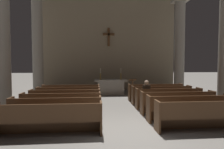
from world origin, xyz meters
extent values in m
plane|color=gray|center=(0.00, 0.00, 0.00)|extent=(80.00, 80.00, 0.00)
cube|color=brown|center=(-2.34, 0.00, 0.42)|extent=(2.91, 0.40, 0.05)
cube|color=brown|center=(-2.34, -0.23, 0.70)|extent=(2.91, 0.05, 0.50)
cube|color=brown|center=(-2.34, 0.18, 0.20)|extent=(2.91, 0.04, 0.40)
cube|color=brown|center=(-0.85, -0.02, 0.47)|extent=(0.06, 0.50, 0.95)
cube|color=brown|center=(-2.34, 0.98, 0.42)|extent=(2.91, 0.40, 0.05)
cube|color=brown|center=(-2.34, 0.76, 0.70)|extent=(2.91, 0.05, 0.50)
cube|color=brown|center=(-2.34, 1.16, 0.20)|extent=(2.91, 0.04, 0.40)
cube|color=brown|center=(-0.85, 0.96, 0.47)|extent=(0.06, 0.50, 0.95)
cube|color=brown|center=(-3.83, 0.96, 0.47)|extent=(0.06, 0.50, 0.95)
cube|color=brown|center=(-2.34, 1.96, 0.42)|extent=(2.91, 0.40, 0.05)
cube|color=brown|center=(-2.34, 1.74, 0.70)|extent=(2.91, 0.05, 0.50)
cube|color=brown|center=(-2.34, 2.14, 0.20)|extent=(2.91, 0.04, 0.40)
cube|color=brown|center=(-0.85, 1.94, 0.47)|extent=(0.06, 0.50, 0.95)
cube|color=brown|center=(-3.83, 1.94, 0.47)|extent=(0.06, 0.50, 0.95)
cube|color=brown|center=(-2.34, 2.94, 0.42)|extent=(2.91, 0.40, 0.05)
cube|color=brown|center=(-2.34, 2.72, 0.70)|extent=(2.91, 0.05, 0.50)
cube|color=brown|center=(-2.34, 3.12, 0.20)|extent=(2.91, 0.04, 0.40)
cube|color=brown|center=(-0.85, 2.92, 0.47)|extent=(0.06, 0.50, 0.95)
cube|color=brown|center=(-3.83, 2.92, 0.47)|extent=(0.06, 0.50, 0.95)
cube|color=brown|center=(-2.34, 3.92, 0.42)|extent=(2.91, 0.40, 0.05)
cube|color=brown|center=(-2.34, 3.70, 0.70)|extent=(2.91, 0.05, 0.50)
cube|color=brown|center=(-2.34, 4.10, 0.20)|extent=(2.91, 0.04, 0.40)
cube|color=brown|center=(-0.85, 3.90, 0.47)|extent=(0.06, 0.50, 0.95)
cube|color=brown|center=(-3.83, 3.90, 0.47)|extent=(0.06, 0.50, 0.95)
cube|color=brown|center=(-2.34, 4.90, 0.42)|extent=(2.91, 0.40, 0.05)
cube|color=brown|center=(-2.34, 4.68, 0.70)|extent=(2.91, 0.05, 0.50)
cube|color=brown|center=(-2.34, 5.08, 0.20)|extent=(2.91, 0.04, 0.40)
cube|color=brown|center=(-0.85, 4.88, 0.47)|extent=(0.06, 0.50, 0.95)
cube|color=brown|center=(-3.83, 4.88, 0.47)|extent=(0.06, 0.50, 0.95)
cube|color=brown|center=(2.34, 0.00, 0.42)|extent=(2.91, 0.40, 0.05)
cube|color=brown|center=(2.34, -0.23, 0.70)|extent=(2.91, 0.05, 0.50)
cube|color=brown|center=(2.34, 0.18, 0.20)|extent=(2.91, 0.04, 0.40)
cube|color=brown|center=(0.85, -0.02, 0.47)|extent=(0.06, 0.50, 0.95)
cube|color=brown|center=(2.34, 0.98, 0.42)|extent=(2.91, 0.40, 0.05)
cube|color=brown|center=(2.34, 0.76, 0.70)|extent=(2.91, 0.05, 0.50)
cube|color=brown|center=(2.34, 1.16, 0.20)|extent=(2.91, 0.04, 0.40)
cube|color=brown|center=(0.85, 0.96, 0.47)|extent=(0.06, 0.50, 0.95)
cube|color=brown|center=(2.34, 1.96, 0.42)|extent=(2.91, 0.40, 0.05)
cube|color=brown|center=(2.34, 1.74, 0.70)|extent=(2.91, 0.05, 0.50)
cube|color=brown|center=(2.34, 2.14, 0.20)|extent=(2.91, 0.04, 0.40)
cube|color=brown|center=(0.85, 1.94, 0.47)|extent=(0.06, 0.50, 0.95)
cube|color=brown|center=(3.83, 1.94, 0.47)|extent=(0.06, 0.50, 0.95)
cube|color=brown|center=(2.34, 2.94, 0.42)|extent=(2.91, 0.40, 0.05)
cube|color=brown|center=(2.34, 2.72, 0.70)|extent=(2.91, 0.05, 0.50)
cube|color=brown|center=(2.34, 3.12, 0.20)|extent=(2.91, 0.04, 0.40)
cube|color=brown|center=(0.85, 2.92, 0.47)|extent=(0.06, 0.50, 0.95)
cube|color=brown|center=(3.83, 2.92, 0.47)|extent=(0.06, 0.50, 0.95)
cube|color=brown|center=(2.34, 3.92, 0.42)|extent=(2.91, 0.40, 0.05)
cube|color=brown|center=(2.34, 3.70, 0.70)|extent=(2.91, 0.05, 0.50)
cube|color=brown|center=(2.34, 4.10, 0.20)|extent=(2.91, 0.04, 0.40)
cube|color=brown|center=(0.85, 3.90, 0.47)|extent=(0.06, 0.50, 0.95)
cube|color=brown|center=(3.83, 3.90, 0.47)|extent=(0.06, 0.50, 0.95)
cube|color=brown|center=(2.34, 4.90, 0.42)|extent=(2.91, 0.40, 0.05)
cube|color=brown|center=(2.34, 4.68, 0.70)|extent=(2.91, 0.05, 0.50)
cube|color=brown|center=(2.34, 5.08, 0.20)|extent=(2.91, 0.04, 0.40)
cube|color=brown|center=(0.85, 4.88, 0.47)|extent=(0.06, 0.50, 0.95)
cube|color=brown|center=(3.83, 4.88, 0.47)|extent=(0.06, 0.50, 0.95)
cube|color=#9E998E|center=(-4.75, 2.40, 0.10)|extent=(0.94, 0.94, 0.20)
cylinder|color=#9E998E|center=(-4.75, 2.40, 3.15)|extent=(0.67, 0.67, 6.30)
cube|color=#9E998E|center=(-4.75, 7.19, 0.10)|extent=(0.94, 0.94, 0.20)
cylinder|color=#9E998E|center=(-4.75, 7.19, 3.15)|extent=(0.67, 0.67, 6.30)
cube|color=#9E998E|center=(4.75, 7.19, 0.10)|extent=(0.94, 0.94, 0.20)
cylinder|color=#9E998E|center=(4.75, 7.19, 3.15)|extent=(0.67, 0.67, 6.30)
cube|color=#9E998E|center=(4.75, 7.19, 6.38)|extent=(1.01, 1.01, 0.16)
cube|color=#A8A399|center=(0.00, 7.31, 0.44)|extent=(1.76, 0.72, 0.88)
cube|color=#A8A399|center=(0.00, 7.31, 0.94)|extent=(2.20, 0.90, 0.12)
cube|color=silver|center=(0.00, 7.31, 1.00)|extent=(2.09, 0.86, 0.01)
cylinder|color=#B79338|center=(-0.70, 7.31, 1.02)|extent=(0.16, 0.16, 0.02)
cylinder|color=#B79338|center=(-0.70, 7.31, 1.22)|extent=(0.07, 0.07, 0.43)
cylinder|color=silver|center=(-0.70, 7.31, 1.61)|extent=(0.04, 0.04, 0.35)
cylinder|color=#B79338|center=(0.70, 7.31, 1.02)|extent=(0.16, 0.16, 0.02)
cylinder|color=#B79338|center=(0.70, 7.31, 1.22)|extent=(0.07, 0.07, 0.43)
cylinder|color=silver|center=(0.70, 7.31, 1.61)|extent=(0.04, 0.04, 0.35)
cube|color=gray|center=(0.00, 9.59, 3.78)|extent=(10.58, 0.25, 7.56)
cube|color=brown|center=(0.00, 9.38, 4.16)|extent=(0.17, 0.17, 1.42)
cube|color=brown|center=(0.00, 9.38, 4.37)|extent=(0.91, 0.17, 0.17)
cylinder|color=brown|center=(1.28, 6.11, 0.02)|extent=(0.36, 0.36, 0.04)
cylinder|color=brown|center=(1.28, 6.11, 0.53)|extent=(0.10, 0.10, 1.05)
cube|color=brown|center=(1.28, 6.11, 1.08)|extent=(0.44, 0.31, 0.15)
cube|color=#26262B|center=(1.29, 3.12, 0.23)|extent=(0.24, 0.14, 0.45)
cube|color=#26262B|center=(1.29, 2.99, 0.51)|extent=(0.28, 0.36, 0.12)
cube|color=#2D2319|center=(1.29, 2.86, 0.84)|extent=(0.32, 0.20, 0.54)
sphere|color=beige|center=(1.29, 2.86, 1.22)|extent=(0.20, 0.20, 0.20)
camera|label=1|loc=(-0.99, -5.57, 2.06)|focal=30.58mm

